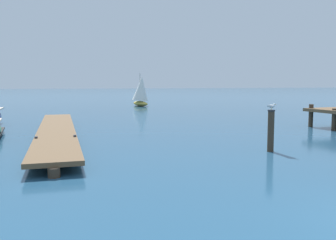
% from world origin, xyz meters
% --- Properties ---
extents(floating_dock, '(2.91, 17.79, 0.53)m').
position_xyz_m(floating_dock, '(-6.13, 15.46, 0.36)').
color(floating_dock, brown).
rests_on(floating_dock, ground).
extents(mooring_piling, '(0.30, 0.30, 1.71)m').
position_xyz_m(mooring_piling, '(1.83, 8.04, 0.89)').
color(mooring_piling, '#3D3023').
rests_on(mooring_piling, ground).
extents(perched_seagull, '(0.26, 0.35, 0.27)m').
position_xyz_m(perched_seagull, '(1.83, 8.04, 1.86)').
color(perched_seagull, gold).
rests_on(perched_seagull, mooring_piling).
extents(distant_sailboat, '(2.42, 3.97, 4.03)m').
position_xyz_m(distant_sailboat, '(5.19, 39.18, 1.80)').
color(distant_sailboat, gold).
rests_on(distant_sailboat, ground).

